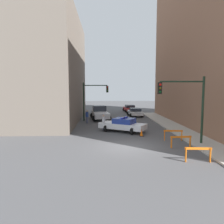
{
  "coord_description": "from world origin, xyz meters",
  "views": [
    {
      "loc": [
        -1.87,
        -16.13,
        4.41
      ],
      "look_at": [
        -0.85,
        7.07,
        1.88
      ],
      "focal_mm": 35.0,
      "sensor_mm": 36.0,
      "label": 1
    }
  ],
  "objects_px": {
    "traffic_light_near": "(188,100)",
    "barrier_front": "(198,152)",
    "parked_car_mid": "(130,108)",
    "traffic_light_far": "(92,96)",
    "barrier_mid": "(181,140)",
    "police_car": "(123,125)",
    "parked_car_near": "(135,112)",
    "white_truck": "(100,113)",
    "pedestrian_crossing": "(104,122)",
    "pedestrian_corner": "(87,116)",
    "barrier_back": "(173,133)",
    "traffic_cone": "(141,133)"
  },
  "relations": [
    {
      "from": "parked_car_near",
      "to": "white_truck",
      "type": "bearing_deg",
      "value": -153.09
    },
    {
      "from": "barrier_front",
      "to": "traffic_light_far",
      "type": "bearing_deg",
      "value": 112.61
    },
    {
      "from": "white_truck",
      "to": "pedestrian_corner",
      "type": "bearing_deg",
      "value": -122.12
    },
    {
      "from": "police_car",
      "to": "traffic_cone",
      "type": "bearing_deg",
      "value": -113.84
    },
    {
      "from": "white_truck",
      "to": "pedestrian_crossing",
      "type": "distance_m",
      "value": 8.26
    },
    {
      "from": "barrier_front",
      "to": "traffic_cone",
      "type": "distance_m",
      "value": 7.54
    },
    {
      "from": "traffic_light_far",
      "to": "parked_car_mid",
      "type": "relative_size",
      "value": 1.18
    },
    {
      "from": "parked_car_near",
      "to": "pedestrian_crossing",
      "type": "distance_m",
      "value": 12.45
    },
    {
      "from": "parked_car_near",
      "to": "pedestrian_corner",
      "type": "height_order",
      "value": "pedestrian_corner"
    },
    {
      "from": "barrier_front",
      "to": "traffic_cone",
      "type": "relative_size",
      "value": 2.44
    },
    {
      "from": "pedestrian_corner",
      "to": "barrier_front",
      "type": "xyz_separation_m",
      "value": [
        7.66,
        -15.03,
        -0.24
      ]
    },
    {
      "from": "traffic_light_far",
      "to": "barrier_front",
      "type": "xyz_separation_m",
      "value": [
        7.14,
        -17.15,
        -2.78
      ]
    },
    {
      "from": "traffic_light_far",
      "to": "barrier_back",
      "type": "xyz_separation_m",
      "value": [
        7.41,
        -11.7,
        -2.78
      ]
    },
    {
      "from": "white_truck",
      "to": "police_car",
      "type": "bearing_deg",
      "value": -82.49
    },
    {
      "from": "police_car",
      "to": "barrier_back",
      "type": "distance_m",
      "value": 5.56
    },
    {
      "from": "police_car",
      "to": "pedestrian_crossing",
      "type": "relative_size",
      "value": 3.0
    },
    {
      "from": "traffic_light_far",
      "to": "pedestrian_corner",
      "type": "xyz_separation_m",
      "value": [
        -0.52,
        -2.12,
        -2.54
      ]
    },
    {
      "from": "barrier_front",
      "to": "barrier_back",
      "type": "height_order",
      "value": "same"
    },
    {
      "from": "white_truck",
      "to": "barrier_mid",
      "type": "distance_m",
      "value": 16.56
    },
    {
      "from": "traffic_light_far",
      "to": "parked_car_near",
      "type": "height_order",
      "value": "traffic_light_far"
    },
    {
      "from": "parked_car_mid",
      "to": "barrier_mid",
      "type": "xyz_separation_m",
      "value": [
        0.7,
        -24.94,
        -0.06
      ]
    },
    {
      "from": "police_car",
      "to": "parked_car_mid",
      "type": "xyz_separation_m",
      "value": [
        3.03,
        18.68,
        -0.05
      ]
    },
    {
      "from": "barrier_mid",
      "to": "pedestrian_corner",
      "type": "bearing_deg",
      "value": 123.11
    },
    {
      "from": "pedestrian_crossing",
      "to": "pedestrian_corner",
      "type": "xyz_separation_m",
      "value": [
        -2.06,
        4.77,
        0.0
      ]
    },
    {
      "from": "police_car",
      "to": "parked_car_near",
      "type": "bearing_deg",
      "value": 16.85
    },
    {
      "from": "traffic_light_near",
      "to": "barrier_front",
      "type": "height_order",
      "value": "traffic_light_near"
    },
    {
      "from": "white_truck",
      "to": "barrier_front",
      "type": "height_order",
      "value": "white_truck"
    },
    {
      "from": "traffic_light_near",
      "to": "pedestrian_corner",
      "type": "xyz_separation_m",
      "value": [
        -8.55,
        10.98,
        -2.67
      ]
    },
    {
      "from": "pedestrian_crossing",
      "to": "parked_car_mid",
      "type": "bearing_deg",
      "value": -110.59
    },
    {
      "from": "parked_car_near",
      "to": "parked_car_mid",
      "type": "distance_m",
      "value": 6.45
    },
    {
      "from": "traffic_light_near",
      "to": "barrier_front",
      "type": "bearing_deg",
      "value": -102.39
    },
    {
      "from": "barrier_front",
      "to": "barrier_mid",
      "type": "bearing_deg",
      "value": 88.32
    },
    {
      "from": "traffic_light_far",
      "to": "traffic_cone",
      "type": "xyz_separation_m",
      "value": [
        5.03,
        -9.92,
        -3.08
      ]
    },
    {
      "from": "traffic_light_far",
      "to": "barrier_front",
      "type": "relative_size",
      "value": 3.25
    },
    {
      "from": "parked_car_near",
      "to": "parked_car_mid",
      "type": "bearing_deg",
      "value": 87.84
    },
    {
      "from": "traffic_light_far",
      "to": "white_truck",
      "type": "relative_size",
      "value": 0.93
    },
    {
      "from": "pedestrian_crossing",
      "to": "traffic_cone",
      "type": "distance_m",
      "value": 4.64
    },
    {
      "from": "parked_car_near",
      "to": "barrier_back",
      "type": "distance_m",
      "value": 16.2
    },
    {
      "from": "pedestrian_crossing",
      "to": "barrier_back",
      "type": "xyz_separation_m",
      "value": [
        5.87,
        -4.81,
        -0.24
      ]
    },
    {
      "from": "pedestrian_crossing",
      "to": "traffic_light_far",
      "type": "bearing_deg",
      "value": -82.32
    },
    {
      "from": "barrier_front",
      "to": "barrier_mid",
      "type": "distance_m",
      "value": 3.14
    },
    {
      "from": "pedestrian_crossing",
      "to": "barrier_back",
      "type": "height_order",
      "value": "pedestrian_crossing"
    },
    {
      "from": "parked_car_mid",
      "to": "traffic_light_far",
      "type": "bearing_deg",
      "value": -124.71
    },
    {
      "from": "white_truck",
      "to": "barrier_mid",
      "type": "bearing_deg",
      "value": -75.56
    },
    {
      "from": "parked_car_near",
      "to": "pedestrian_corner",
      "type": "bearing_deg",
      "value": -139.78
    },
    {
      "from": "parked_car_mid",
      "to": "pedestrian_corner",
      "type": "height_order",
      "value": "pedestrian_corner"
    },
    {
      "from": "pedestrian_crossing",
      "to": "police_car",
      "type": "bearing_deg",
      "value": 151.54
    },
    {
      "from": "barrier_front",
      "to": "barrier_back",
      "type": "relative_size",
      "value": 1.0
    },
    {
      "from": "traffic_light_far",
      "to": "police_car",
      "type": "relative_size",
      "value": 1.04
    },
    {
      "from": "traffic_light_far",
      "to": "pedestrian_crossing",
      "type": "distance_m",
      "value": 7.51
    }
  ]
}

